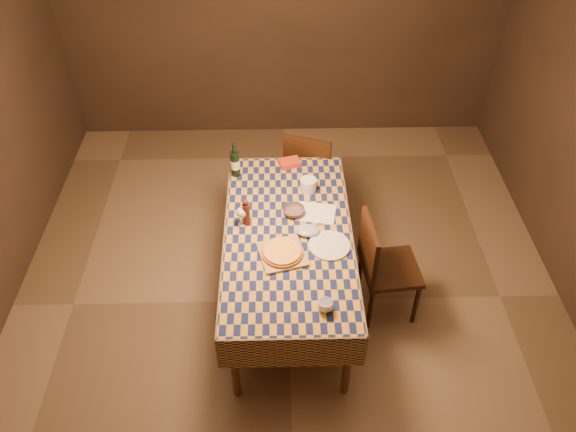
{
  "coord_description": "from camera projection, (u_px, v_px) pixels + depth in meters",
  "views": [
    {
      "loc": [
        -0.07,
        -2.92,
        3.64
      ],
      "look_at": [
        0.0,
        0.05,
        0.9
      ],
      "focal_mm": 35.0,
      "sensor_mm": 36.0,
      "label": 1
    }
  ],
  "objects": [
    {
      "name": "flour_patch",
      "position": [
        316.0,
        213.0,
        4.26
      ],
      "size": [
        0.33,
        0.27,
        0.0
      ],
      "primitive_type": "cube",
      "rotation": [
        0.0,
        0.0,
        -0.18
      ],
      "color": "silver",
      "rests_on": "dining_table"
    },
    {
      "name": "tumbler",
      "position": [
        325.0,
        306.0,
        3.56
      ],
      "size": [
        0.12,
        0.12,
        0.08
      ],
      "primitive_type": "imported",
      "rotation": [
        0.0,
        0.0,
        0.29
      ],
      "color": "white",
      "rests_on": "dining_table"
    },
    {
      "name": "takeout_container",
      "position": [
        289.0,
        163.0,
        4.68
      ],
      "size": [
        0.2,
        0.16,
        0.04
      ],
      "primitive_type": "cube",
      "rotation": [
        0.0,
        0.0,
        0.26
      ],
      "color": "#B43117",
      "rests_on": "dining_table"
    },
    {
      "name": "bowl",
      "position": [
        294.0,
        211.0,
        4.23
      ],
      "size": [
        0.18,
        0.18,
        0.05
      ],
      "primitive_type": "imported",
      "rotation": [
        0.0,
        0.0,
        0.06
      ],
      "color": "#5A444C",
      "rests_on": "dining_table"
    },
    {
      "name": "wine_glass",
      "position": [
        242.0,
        213.0,
        4.09
      ],
      "size": [
        0.08,
        0.08,
        0.16
      ],
      "color": "white",
      "rests_on": "dining_table"
    },
    {
      "name": "pepper_mill",
      "position": [
        246.0,
        213.0,
        4.1
      ],
      "size": [
        0.07,
        0.07,
        0.23
      ],
      "color": "#471710",
      "rests_on": "dining_table"
    },
    {
      "name": "pizza",
      "position": [
        282.0,
        252.0,
        3.91
      ],
      "size": [
        0.38,
        0.38,
        0.03
      ],
      "color": "#924E18",
      "rests_on": "cutting_board"
    },
    {
      "name": "dining_table",
      "position": [
        288.0,
        241.0,
        4.14
      ],
      "size": [
        0.94,
        1.84,
        0.77
      ],
      "color": "brown",
      "rests_on": "ground"
    },
    {
      "name": "cutting_board",
      "position": [
        282.0,
        254.0,
        3.93
      ],
      "size": [
        0.38,
        0.38,
        0.02
      ],
      "primitive_type": "cube",
      "rotation": [
        0.0,
        0.0,
        0.26
      ],
      "color": "#A67E4E",
      "rests_on": "dining_table"
    },
    {
      "name": "chair_far",
      "position": [
        310.0,
        169.0,
        5.06
      ],
      "size": [
        0.53,
        0.54,
        0.93
      ],
      "color": "black",
      "rests_on": "ground"
    },
    {
      "name": "room",
      "position": [
        288.0,
        171.0,
        3.7
      ],
      "size": [
        5.0,
        5.1,
        2.7
      ],
      "color": "brown",
      "rests_on": "ground"
    },
    {
      "name": "flour_bag",
      "position": [
        308.0,
        231.0,
        4.08
      ],
      "size": [
        0.18,
        0.13,
        0.05
      ],
      "primitive_type": "ellipsoid",
      "rotation": [
        0.0,
        0.0,
        0.01
      ],
      "color": "#98A2C3",
      "rests_on": "dining_table"
    },
    {
      "name": "chair_right",
      "position": [
        381.0,
        263.0,
        4.21
      ],
      "size": [
        0.47,
        0.46,
        0.93
      ],
      "color": "black",
      "rests_on": "ground"
    },
    {
      "name": "wine_bottle",
      "position": [
        235.0,
        163.0,
        4.52
      ],
      "size": [
        0.1,
        0.1,
        0.31
      ],
      "color": "black",
      "rests_on": "dining_table"
    },
    {
      "name": "white_plate",
      "position": [
        329.0,
        245.0,
        3.99
      ],
      "size": [
        0.33,
        0.33,
        0.02
      ],
      "primitive_type": "cylinder",
      "rotation": [
        0.0,
        0.0,
        0.11
      ],
      "color": "silver",
      "rests_on": "dining_table"
    },
    {
      "name": "deli_tub",
      "position": [
        308.0,
        185.0,
        4.42
      ],
      "size": [
        0.16,
        0.16,
        0.11
      ],
      "primitive_type": "cylinder",
      "rotation": [
        0.0,
        0.0,
        -0.31
      ],
      "color": "silver",
      "rests_on": "dining_table"
    }
  ]
}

